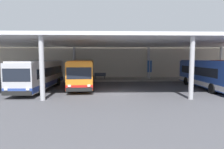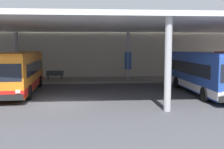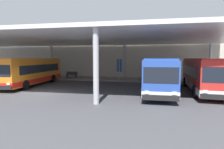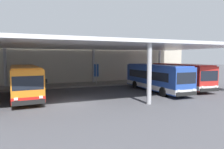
{
  "view_description": "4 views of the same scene",
  "coord_description": "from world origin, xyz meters",
  "px_view_note": "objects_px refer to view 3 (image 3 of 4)",
  "views": [
    {
      "loc": [
        -1.0,
        -17.97,
        3.47
      ],
      "look_at": [
        -0.28,
        3.32,
        1.59
      ],
      "focal_mm": 30.31,
      "sensor_mm": 36.0,
      "label": 1
    },
    {
      "loc": [
        1.83,
        -17.53,
        3.62
      ],
      "look_at": [
        3.6,
        4.48,
        1.39
      ],
      "focal_mm": 44.3,
      "sensor_mm": 36.0,
      "label": 2
    },
    {
      "loc": [
        9.57,
        -14.41,
        3.2
      ],
      "look_at": [
        5.82,
        5.18,
        1.38
      ],
      "focal_mm": 28.78,
      "sensor_mm": 36.0,
      "label": 3
    },
    {
      "loc": [
        -3.53,
        -17.67,
        4.01
      ],
      "look_at": [
        5.23,
        3.61,
        2.13
      ],
      "focal_mm": 33.36,
      "sensor_mm": 36.0,
      "label": 4
    }
  ],
  "objects_px": {
    "bench_waiting": "(72,74)",
    "banner_sign": "(119,67)",
    "bus_far_bay": "(203,74)",
    "bus_middle_bay": "(157,74)",
    "bus_second_bay": "(32,71)"
  },
  "relations": [
    {
      "from": "bench_waiting",
      "to": "banner_sign",
      "type": "distance_m",
      "value": 7.82
    },
    {
      "from": "bus_middle_bay",
      "to": "bus_second_bay",
      "type": "bearing_deg",
      "value": 173.55
    },
    {
      "from": "bus_far_bay",
      "to": "bench_waiting",
      "type": "distance_m",
      "value": 18.55
    },
    {
      "from": "bench_waiting",
      "to": "bus_second_bay",
      "type": "bearing_deg",
      "value": -104.73
    },
    {
      "from": "bus_far_bay",
      "to": "banner_sign",
      "type": "distance_m",
      "value": 11.48
    },
    {
      "from": "bus_second_bay",
      "to": "bus_middle_bay",
      "type": "bearing_deg",
      "value": -6.45
    },
    {
      "from": "bus_middle_bay",
      "to": "bus_far_bay",
      "type": "distance_m",
      "value": 4.43
    },
    {
      "from": "bus_far_bay",
      "to": "bench_waiting",
      "type": "xyz_separation_m",
      "value": [
        -16.8,
        7.82,
        -0.99
      ]
    },
    {
      "from": "bus_far_bay",
      "to": "bus_middle_bay",
      "type": "bearing_deg",
      "value": -167.32
    },
    {
      "from": "bus_second_bay",
      "to": "banner_sign",
      "type": "relative_size",
      "value": 3.33
    },
    {
      "from": "bus_second_bay",
      "to": "bus_middle_bay",
      "type": "xyz_separation_m",
      "value": [
        14.36,
        -1.62,
        0.0
      ]
    },
    {
      "from": "bench_waiting",
      "to": "bus_far_bay",
      "type": "bearing_deg",
      "value": -24.96
    },
    {
      "from": "bus_middle_bay",
      "to": "banner_sign",
      "type": "distance_m",
      "value": 9.27
    },
    {
      "from": "bus_far_bay",
      "to": "banner_sign",
      "type": "height_order",
      "value": "banner_sign"
    },
    {
      "from": "bus_second_bay",
      "to": "banner_sign",
      "type": "distance_m",
      "value": 11.43
    }
  ]
}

